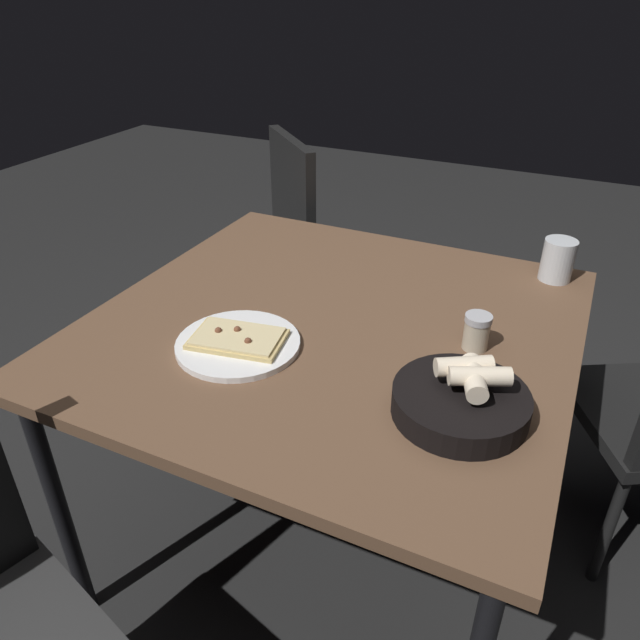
# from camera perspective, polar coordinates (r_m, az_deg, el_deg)

# --- Properties ---
(ground) EXTENTS (8.00, 8.00, 0.00)m
(ground) POSITION_cam_1_polar(r_m,az_deg,el_deg) (1.91, 0.92, -19.85)
(ground) COLOR black
(dining_table) EXTENTS (1.08, 1.09, 0.75)m
(dining_table) POSITION_cam_1_polar(r_m,az_deg,el_deg) (1.44, 1.15, -2.08)
(dining_table) COLOR brown
(dining_table) RESTS_ON ground
(pizza_plate) EXTENTS (0.27, 0.27, 0.04)m
(pizza_plate) POSITION_cam_1_polar(r_m,az_deg,el_deg) (1.32, -7.82, -2.12)
(pizza_plate) COLOR white
(pizza_plate) RESTS_ON dining_table
(bread_basket) EXTENTS (0.25, 0.25, 0.11)m
(bread_basket) POSITION_cam_1_polar(r_m,az_deg,el_deg) (1.14, 13.29, -7.42)
(bread_basket) COLOR black
(bread_basket) RESTS_ON dining_table
(beer_glass) EXTENTS (0.08, 0.08, 0.11)m
(beer_glass) POSITION_cam_1_polar(r_m,az_deg,el_deg) (1.70, 21.66, 5.12)
(beer_glass) COLOR silver
(beer_glass) RESTS_ON dining_table
(pepper_shaker) EXTENTS (0.06, 0.06, 0.08)m
(pepper_shaker) POSITION_cam_1_polar(r_m,az_deg,el_deg) (1.33, 14.67, -1.27)
(pepper_shaker) COLOR #BFB299
(pepper_shaker) RESTS_ON dining_table
(chair_spare) EXTENTS (0.62, 0.62, 0.95)m
(chair_spare) POSITION_cam_1_polar(r_m,az_deg,el_deg) (2.30, -5.15, 6.37)
(chair_spare) COLOR black
(chair_spare) RESTS_ON ground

